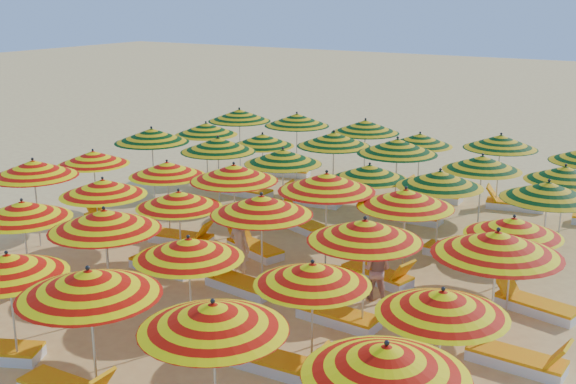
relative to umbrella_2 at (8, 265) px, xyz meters
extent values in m
plane|color=#F5C76D|center=(1.08, 7.02, -1.92)|extent=(120.00, 120.00, 0.00)
cylinder|color=silver|center=(0.00, 0.00, -0.89)|extent=(0.04, 0.04, 2.06)
cone|color=orange|center=(0.00, 0.00, 0.00)|extent=(2.39, 2.39, 0.39)
sphere|color=black|center=(0.00, 0.00, 0.23)|extent=(0.07, 0.07, 0.07)
cylinder|color=silver|center=(2.15, -0.16, -0.79)|extent=(0.04, 0.04, 2.27)
cone|color=orange|center=(2.15, -0.16, 0.19)|extent=(2.43, 2.43, 0.43)
sphere|color=black|center=(2.15, -0.16, 0.44)|extent=(0.08, 0.08, 0.08)
cylinder|color=silver|center=(4.42, 0.02, -0.83)|extent=(0.04, 0.04, 2.18)
cone|color=orange|center=(4.42, 0.02, 0.11)|extent=(2.36, 2.36, 0.42)
sphere|color=black|center=(4.42, 0.02, 0.35)|extent=(0.07, 0.07, 0.07)
cone|color=orange|center=(7.02, 0.17, 0.10)|extent=(2.37, 2.37, 0.41)
sphere|color=black|center=(7.02, 0.17, 0.34)|extent=(0.07, 0.07, 0.07)
cylinder|color=silver|center=(-2.39, 2.25, -0.88)|extent=(0.04, 0.04, 2.09)
cone|color=orange|center=(-2.39, 2.25, 0.02)|extent=(2.40, 2.40, 0.40)
sphere|color=black|center=(-2.39, 2.25, 0.25)|extent=(0.07, 0.07, 0.07)
cylinder|color=silver|center=(-0.02, 2.32, -0.80)|extent=(0.04, 0.04, 2.25)
cone|color=orange|center=(-0.02, 2.32, 0.18)|extent=(2.33, 2.33, 0.43)
sphere|color=black|center=(-0.02, 2.32, 0.42)|extent=(0.08, 0.08, 0.08)
cylinder|color=silver|center=(2.13, 2.30, -0.90)|extent=(0.04, 0.04, 2.06)
cone|color=orange|center=(2.13, 2.30, 0.00)|extent=(2.67, 2.67, 0.39)
sphere|color=black|center=(2.13, 2.30, 0.22)|extent=(0.07, 0.07, 0.07)
cylinder|color=silver|center=(4.65, 2.48, -0.91)|extent=(0.04, 0.04, 2.02)
cone|color=orange|center=(4.65, 2.48, -0.04)|extent=(2.29, 2.29, 0.38)
sphere|color=black|center=(4.65, 2.48, 0.18)|extent=(0.07, 0.07, 0.07)
cylinder|color=silver|center=(6.94, 2.43, -0.90)|extent=(0.04, 0.04, 2.05)
cone|color=orange|center=(6.94, 2.43, -0.01)|extent=(2.57, 2.57, 0.39)
sphere|color=black|center=(6.94, 2.43, 0.22)|extent=(0.07, 0.07, 0.07)
cylinder|color=silver|center=(-4.72, 4.49, -0.80)|extent=(0.04, 0.04, 2.26)
cone|color=orange|center=(-4.72, 4.49, 0.18)|extent=(2.92, 2.92, 0.43)
sphere|color=black|center=(-4.72, 4.49, 0.43)|extent=(0.08, 0.08, 0.08)
cylinder|color=silver|center=(-2.28, 4.49, -0.88)|extent=(0.04, 0.04, 2.09)
cone|color=orange|center=(-2.28, 4.49, 0.03)|extent=(2.32, 2.32, 0.40)
sphere|color=black|center=(-2.28, 4.49, 0.25)|extent=(0.07, 0.07, 0.07)
cylinder|color=silver|center=(-0.25, 4.86, -0.92)|extent=(0.04, 0.04, 2.00)
cone|color=orange|center=(-0.25, 4.86, -0.06)|extent=(2.57, 2.57, 0.38)
sphere|color=black|center=(-0.25, 4.86, 0.16)|extent=(0.07, 0.07, 0.07)
cylinder|color=silver|center=(2.03, 4.88, -0.81)|extent=(0.04, 0.04, 2.23)
cone|color=orange|center=(2.03, 4.88, 0.16)|extent=(2.95, 2.95, 0.42)
sphere|color=black|center=(2.03, 4.88, 0.40)|extent=(0.07, 0.07, 0.07)
cylinder|color=silver|center=(4.66, 4.48, -0.81)|extent=(0.04, 0.04, 2.24)
cone|color=orange|center=(4.66, 4.48, 0.16)|extent=(2.93, 2.93, 0.43)
sphere|color=black|center=(4.66, 4.48, 0.41)|extent=(0.07, 0.07, 0.07)
cylinder|color=silver|center=(7.08, 4.81, -0.76)|extent=(0.04, 0.04, 2.33)
cone|color=orange|center=(7.08, 4.81, 0.25)|extent=(3.02, 3.02, 0.44)
sphere|color=black|center=(7.08, 4.81, 0.51)|extent=(0.08, 0.08, 0.08)
cylinder|color=silver|center=(-5.00, 6.79, -0.90)|extent=(0.04, 0.04, 2.04)
cone|color=orange|center=(-5.00, 6.79, -0.02)|extent=(2.65, 2.65, 0.39)
sphere|color=black|center=(-5.00, 6.79, 0.21)|extent=(0.07, 0.07, 0.07)
cylinder|color=silver|center=(-2.27, 6.81, -0.90)|extent=(0.04, 0.04, 2.06)
cone|color=orange|center=(-2.27, 6.81, 0.00)|extent=(2.20, 2.20, 0.39)
sphere|color=black|center=(-2.27, 6.81, 0.22)|extent=(0.07, 0.07, 0.07)
cylinder|color=silver|center=(-0.11, 6.85, -0.80)|extent=(0.04, 0.04, 2.24)
cone|color=orange|center=(-0.11, 6.85, 0.17)|extent=(2.77, 2.77, 0.43)
sphere|color=black|center=(-0.11, 6.85, 0.41)|extent=(0.07, 0.07, 0.07)
cylinder|color=silver|center=(2.44, 7.02, -0.77)|extent=(0.04, 0.04, 2.32)
cone|color=orange|center=(2.44, 7.02, 0.24)|extent=(2.83, 2.83, 0.44)
sphere|color=black|center=(2.44, 7.02, 0.49)|extent=(0.08, 0.08, 0.08)
cylinder|color=silver|center=(4.40, 7.10, -0.83)|extent=(0.04, 0.04, 2.19)
cone|color=orange|center=(4.40, 7.10, 0.12)|extent=(2.87, 2.87, 0.42)
sphere|color=black|center=(4.40, 7.10, 0.36)|extent=(0.07, 0.07, 0.07)
cylinder|color=silver|center=(6.85, 6.87, -0.92)|extent=(0.04, 0.04, 2.00)
cone|color=orange|center=(6.85, 6.87, -0.06)|extent=(2.56, 2.56, 0.38)
sphere|color=black|center=(6.85, 6.87, 0.16)|extent=(0.07, 0.07, 0.07)
cylinder|color=silver|center=(-4.90, 9.17, -0.76)|extent=(0.04, 0.04, 2.32)
cone|color=#6C5F04|center=(-4.90, 9.17, 0.24)|extent=(2.55, 2.55, 0.44)
sphere|color=black|center=(-4.90, 9.17, 0.49)|extent=(0.08, 0.08, 0.08)
cylinder|color=silver|center=(-2.51, 9.39, -0.80)|extent=(0.04, 0.04, 2.24)
cone|color=#6C5F04|center=(-2.51, 9.39, 0.17)|extent=(2.43, 2.43, 0.43)
sphere|color=black|center=(-2.51, 9.39, 0.42)|extent=(0.07, 0.07, 0.07)
cylinder|color=silver|center=(-0.14, 9.24, -0.83)|extent=(0.04, 0.04, 2.18)
cone|color=#6C5F04|center=(-0.14, 9.24, 0.11)|extent=(2.70, 2.70, 0.42)
sphere|color=black|center=(-0.14, 9.24, 0.35)|extent=(0.07, 0.07, 0.07)
cylinder|color=silver|center=(2.43, 9.41, -0.91)|extent=(0.04, 0.04, 2.03)
cone|color=#6C5F04|center=(2.43, 9.41, -0.03)|extent=(2.38, 2.38, 0.39)
sphere|color=black|center=(2.43, 9.41, 0.20)|extent=(0.07, 0.07, 0.07)
cylinder|color=silver|center=(4.41, 9.26, -0.85)|extent=(0.04, 0.04, 2.15)
cone|color=#6C5F04|center=(4.41, 9.26, 0.09)|extent=(2.36, 2.36, 0.41)
sphere|color=black|center=(4.41, 9.26, 0.32)|extent=(0.07, 0.07, 0.07)
cylinder|color=silver|center=(6.96, 9.43, -0.83)|extent=(0.04, 0.04, 2.18)
cone|color=#6C5F04|center=(6.96, 9.43, 0.12)|extent=(2.19, 2.19, 0.42)
sphere|color=black|center=(6.96, 9.43, 0.35)|extent=(0.07, 0.07, 0.07)
cylinder|color=silver|center=(-4.74, 11.69, -0.86)|extent=(0.04, 0.04, 2.13)
cone|color=#6C5F04|center=(-4.74, 11.69, 0.06)|extent=(2.36, 2.36, 0.41)
sphere|color=black|center=(-4.74, 11.69, 0.30)|extent=(0.07, 0.07, 0.07)
cylinder|color=silver|center=(-2.30, 11.47, -0.91)|extent=(0.04, 0.04, 2.03)
cone|color=#6C5F04|center=(-2.30, 11.47, -0.03)|extent=(2.46, 2.46, 0.39)
sphere|color=black|center=(-2.30, 11.47, 0.20)|extent=(0.07, 0.07, 0.07)
cylinder|color=silver|center=(0.10, 11.79, -0.79)|extent=(0.04, 0.04, 2.27)
cone|color=#6C5F04|center=(0.10, 11.79, 0.20)|extent=(2.53, 2.53, 0.43)
sphere|color=black|center=(0.10, 11.79, 0.45)|extent=(0.08, 0.08, 0.08)
cylinder|color=silver|center=(2.28, 11.57, -0.76)|extent=(0.04, 0.04, 2.33)
cone|color=#6C5F04|center=(2.28, 11.57, 0.25)|extent=(2.95, 2.95, 0.44)
sphere|color=black|center=(2.28, 11.57, 0.51)|extent=(0.08, 0.08, 0.08)
cylinder|color=silver|center=(4.78, 11.55, -0.85)|extent=(0.04, 0.04, 2.14)
cone|color=#6C5F04|center=(4.78, 11.55, 0.07)|extent=(2.78, 2.78, 0.41)
sphere|color=black|center=(4.78, 11.55, 0.31)|extent=(0.07, 0.07, 0.07)
cylinder|color=silver|center=(6.88, 11.77, -0.89)|extent=(0.04, 0.04, 2.07)
cone|color=#6C5F04|center=(6.88, 11.77, 0.01)|extent=(2.72, 2.72, 0.39)
sphere|color=black|center=(6.88, 11.77, 0.23)|extent=(0.07, 0.07, 0.07)
cylinder|color=silver|center=(-4.88, 13.84, -0.78)|extent=(0.04, 0.04, 2.29)
cone|color=#6C5F04|center=(-4.88, 13.84, 0.21)|extent=(3.03, 3.03, 0.44)
sphere|color=black|center=(-4.88, 13.84, 0.46)|extent=(0.08, 0.08, 0.08)
cylinder|color=silver|center=(-2.59, 14.10, -0.78)|extent=(0.04, 0.04, 2.29)
cone|color=#6C5F04|center=(-2.59, 14.10, 0.21)|extent=(2.68, 2.68, 0.44)
sphere|color=black|center=(-2.59, 14.10, 0.46)|extent=(0.08, 0.08, 0.08)
cylinder|color=silver|center=(0.02, 14.18, -0.78)|extent=(0.04, 0.04, 2.29)
cone|color=#6C5F04|center=(0.02, 14.18, 0.21)|extent=(2.89, 2.89, 0.44)
sphere|color=black|center=(0.02, 14.18, 0.46)|extent=(0.08, 0.08, 0.08)
cylinder|color=silver|center=(2.05, 13.94, -0.88)|extent=(0.04, 0.04, 2.08)
cone|color=#6C5F04|center=(2.05, 13.94, 0.02)|extent=(2.15, 2.15, 0.40)
sphere|color=black|center=(2.05, 13.94, 0.25)|extent=(0.07, 0.07, 0.07)
cylinder|color=silver|center=(4.51, 14.24, -0.81)|extent=(0.04, 0.04, 2.24)
cone|color=#6C5F04|center=(4.51, 14.24, 0.16)|extent=(2.37, 2.37, 0.43)
sphere|color=black|center=(4.51, 14.24, 0.41)|extent=(0.07, 0.07, 0.07)
cube|color=white|center=(-2.94, 2.31, -1.82)|extent=(1.79, 0.93, 0.20)
cube|color=#FE980B|center=(-2.94, 2.31, -1.69)|extent=(1.79, 0.93, 0.06)
cube|color=#FE980B|center=(-2.26, 2.46, -1.47)|extent=(0.48, 0.65, 0.48)
cube|color=white|center=(4.10, 2.25, -1.82)|extent=(1.72, 0.66, 0.20)
cube|color=#FE980B|center=(4.10, 2.25, -1.69)|extent=(1.72, 0.66, 0.06)
cube|color=#FE980B|center=(4.80, 2.28, -1.47)|extent=(0.39, 0.60, 0.48)
cube|color=white|center=(-0.80, 4.83, -1.82)|extent=(1.71, 0.60, 0.20)
cube|color=#FE980B|center=(-0.80, 4.83, -1.69)|extent=(1.71, 0.60, 0.06)
cube|color=#FE980B|center=(-0.10, 4.83, -1.47)|extent=(0.37, 0.58, 0.48)
cube|color=white|center=(1.48, 4.84, -1.82)|extent=(1.76, 0.80, 0.20)
cube|color=#FE980B|center=(1.48, 4.84, -1.69)|extent=(1.76, 0.80, 0.06)
cube|color=#FE980B|center=(0.78, 4.93, -1.47)|extent=(0.44, 0.62, 0.48)
cube|color=white|center=(4.11, 4.52, -1.82)|extent=(1.73, 0.68, 0.20)
cube|color=#FE980B|center=(4.11, 4.52, -1.69)|extent=(1.73, 0.68, 0.06)
cube|color=#FE980B|center=(3.41, 4.56, -1.47)|extent=(0.40, 0.60, 0.48)
cube|color=white|center=(7.63, 4.60, -1.82)|extent=(1.73, 0.67, 0.20)
cube|color=#FE980B|center=(7.63, 4.60, -1.69)|extent=(1.73, 0.67, 0.06)
cube|color=#FE980B|center=(8.33, 4.56, -1.47)|extent=(0.39, 0.60, 0.48)
cube|color=white|center=(-4.45, 6.87, -1.82)|extent=(1.73, 0.66, 0.20)
cube|color=#FE980B|center=(-4.45, 6.87, -1.69)|extent=(1.73, 0.66, 0.06)
cube|color=#FE980B|center=(-5.15, 6.83, -1.47)|extent=(0.39, 0.60, 0.48)
cube|color=white|center=(-1.72, 6.61, -1.82)|extent=(1.78, 0.87, 0.20)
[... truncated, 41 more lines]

